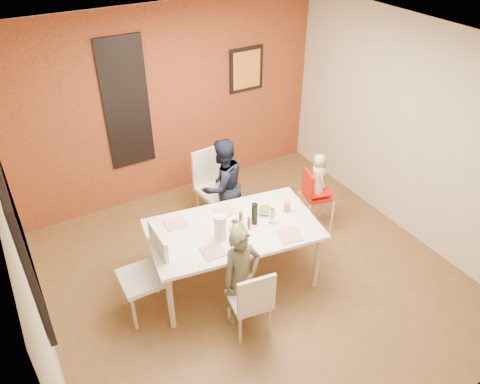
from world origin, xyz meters
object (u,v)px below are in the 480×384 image
chair_left (150,269)px  high_chair (314,194)px  toddler (318,175)px  dining_table (233,233)px  wine_bottle (255,214)px  chair_far (213,182)px  chair_near (252,300)px  child_far (223,186)px  paper_towel_roll (220,227)px  child_near (241,276)px

chair_left → high_chair: 2.38m
toddler → dining_table: bearing=116.9°
dining_table → wine_bottle: size_ratio=7.63×
chair_far → chair_left: bearing=-144.0°
chair_near → child_far: bearing=-100.5°
dining_table → chair_left: size_ratio=1.97×
wine_bottle → paper_towel_roll: size_ratio=0.92×
high_chair → wine_bottle: size_ratio=3.35×
child_near → chair_near: bearing=-95.1°
dining_table → chair_near: (-0.22, -0.76, -0.23)m
chair_near → chair_far: 2.06m
child_near → chair_left: bearing=139.5°
chair_left → high_chair: bearing=97.7°
wine_bottle → chair_far: bearing=84.3°
high_chair → toddler: bearing=-103.1°
chair_far → chair_left: size_ratio=1.01×
high_chair → child_far: bearing=74.2°
chair_far → child_far: (0.01, -0.25, 0.08)m
child_far → paper_towel_roll: 1.21m
child_near → paper_towel_roll: child_near is taller
high_chair → child_near: 1.84m
dining_table → child_near: (-0.21, -0.53, -0.11)m
chair_left → chair_near: bearing=42.5°
chair_far → toddler: bearing=-43.8°
child_near → child_far: bearing=66.3°
high_chair → child_near: bearing=133.2°
chair_near → chair_left: chair_left is taller
dining_table → child_far: child_far is taller
high_chair → child_far: child_far is taller
chair_far → toddler: toddler is taller
dining_table → chair_near: 0.83m
chair_far → toddler: size_ratio=1.72×
chair_left → toddler: toddler is taller
chair_near → wine_bottle: size_ratio=3.27×
child_near → child_far: (0.58, 1.48, 0.06)m
dining_table → chair_far: chair_far is taller
high_chair → wine_bottle: bearing=123.5°
chair_far → paper_towel_roll: bearing=-118.6°
chair_far → chair_near: bearing=-111.3°
paper_towel_roll → chair_far: bearing=66.2°
dining_table → high_chair: high_chair is taller
chair_near → toddler: size_ratio=1.43×
child_far → wine_bottle: 1.04m
chair_far → chair_left: 1.75m
high_chair → wine_bottle: 1.29m
chair_left → wine_bottle: 1.25m
chair_far → paper_towel_roll: paper_towel_roll is taller
chair_left → chair_far: bearing=131.4°
chair_far → child_near: size_ratio=0.87×
chair_far → high_chair: bearing=-44.0°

